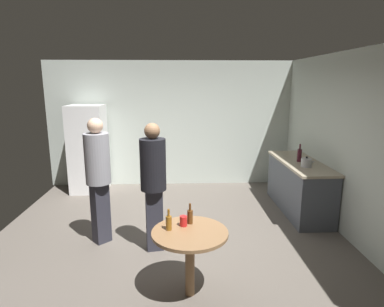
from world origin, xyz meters
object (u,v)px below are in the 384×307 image
beer_bottle_amber (169,222)px  person_in_black_shirt (153,177)px  kettle (307,163)px  foreground_table (190,241)px  refrigerator (88,149)px  wine_bottle_on_counter (299,155)px  person_in_gray_shirt (98,171)px  beer_bottle_brown (190,216)px  plastic_cup_red (183,221)px

beer_bottle_amber → person_in_black_shirt: 1.00m
kettle → foreground_table: (-1.97, -1.91, -0.34)m
refrigerator → beer_bottle_amber: (1.76, -3.48, -0.08)m
refrigerator → beer_bottle_amber: bearing=-63.2°
kettle → person_in_black_shirt: 2.58m
refrigerator → wine_bottle_on_counter: refrigerator is taller
foreground_table → person_in_gray_shirt: person_in_gray_shirt is taller
wine_bottle_on_counter → person_in_gray_shirt: size_ratio=0.17×
foreground_table → kettle: bearing=44.1°
foreground_table → person_in_gray_shirt: bearing=134.4°
beer_bottle_brown → person_in_gray_shirt: 1.63m
refrigerator → plastic_cup_red: refrigerator is taller
kettle → wine_bottle_on_counter: (0.01, 0.36, 0.05)m
foreground_table → beer_bottle_brown: beer_bottle_brown is taller
foreground_table → person_in_gray_shirt: size_ratio=0.45×
kettle → person_in_gray_shirt: (-3.19, -0.66, 0.08)m
kettle → person_in_gray_shirt: size_ratio=0.14×
wine_bottle_on_counter → beer_bottle_amber: wine_bottle_on_counter is taller
person_in_black_shirt → foreground_table: bearing=14.0°
wine_bottle_on_counter → beer_bottle_amber: size_ratio=1.35×
foreground_table → person_in_black_shirt: (-0.44, 1.00, 0.39)m
wine_bottle_on_counter → person_in_gray_shirt: bearing=-162.3°
person_in_gray_shirt → beer_bottle_brown: bearing=6.3°
beer_bottle_brown → person_in_black_shirt: 0.95m
foreground_table → plastic_cup_red: size_ratio=7.27×
beer_bottle_amber → person_in_black_shirt: size_ratio=0.13×
foreground_table → beer_bottle_brown: bearing=87.3°
wine_bottle_on_counter → beer_bottle_brown: wine_bottle_on_counter is taller
refrigerator → foreground_table: 4.05m
beer_bottle_amber → beer_bottle_brown: same height
person_in_black_shirt → person_in_gray_shirt: size_ratio=0.98×
plastic_cup_red → person_in_gray_shirt: (-1.16, 1.11, 0.26)m
refrigerator → wine_bottle_on_counter: size_ratio=5.81×
beer_bottle_amber → plastic_cup_red: beer_bottle_amber is taller
wine_bottle_on_counter → beer_bottle_brown: (-1.97, -2.07, -0.20)m
kettle → beer_bottle_amber: 2.88m
foreground_table → beer_bottle_brown: (0.01, 0.19, 0.19)m
refrigerator → beer_bottle_brown: bearing=-59.2°
beer_bottle_brown → plastic_cup_red: size_ratio=2.09×
refrigerator → person_in_gray_shirt: 2.41m
kettle → foreground_table: kettle is taller
foreground_table → beer_bottle_brown: size_ratio=3.48×
kettle → person_in_black_shirt: person_in_black_shirt is taller
foreground_table → person_in_black_shirt: size_ratio=0.46×
refrigerator → person_in_black_shirt: bearing=-58.8°
plastic_cup_red → person_in_gray_shirt: size_ratio=0.06×
refrigerator → wine_bottle_on_counter: bearing=-17.7°
person_in_gray_shirt → refrigerator: bearing=155.2°
kettle → plastic_cup_red: kettle is taller
refrigerator → foreground_table: bearing=-60.7°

